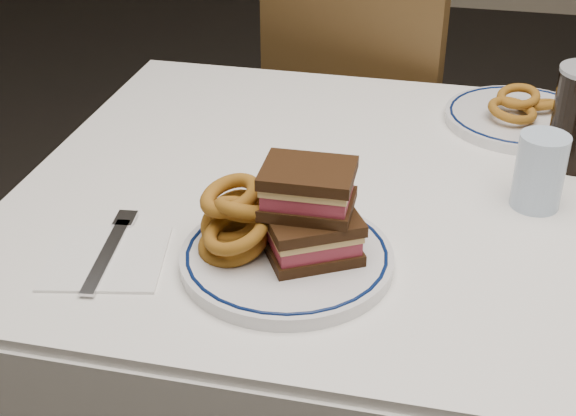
% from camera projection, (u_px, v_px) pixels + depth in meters
% --- Properties ---
extents(dining_table, '(1.27, 0.87, 0.75)m').
position_uv_depth(dining_table, '(447.00, 257.00, 1.20)').
color(dining_table, silver).
rests_on(dining_table, floor).
extents(chair_far, '(0.53, 0.53, 0.90)m').
position_uv_depth(chair_far, '(367.00, 145.00, 1.88)').
color(chair_far, '#442E16').
rests_on(chair_far, floor).
extents(main_plate, '(0.27, 0.27, 0.02)m').
position_uv_depth(main_plate, '(287.00, 257.00, 1.00)').
color(main_plate, silver).
rests_on(main_plate, dining_table).
extents(reuben_sandwich, '(0.14, 0.13, 0.11)m').
position_uv_depth(reuben_sandwich, '(310.00, 212.00, 0.97)').
color(reuben_sandwich, black).
rests_on(reuben_sandwich, main_plate).
extents(onion_rings_main, '(0.12, 0.12, 0.10)m').
position_uv_depth(onion_rings_main, '(238.00, 220.00, 0.99)').
color(onion_rings_main, brown).
rests_on(onion_rings_main, main_plate).
extents(ketchup_ramekin, '(0.06, 0.06, 0.03)m').
position_uv_depth(ketchup_ramekin, '(289.00, 211.00, 1.04)').
color(ketchup_ramekin, white).
rests_on(ketchup_ramekin, main_plate).
extents(water_glass, '(0.07, 0.07, 0.11)m').
position_uv_depth(water_glass, '(540.00, 171.00, 1.10)').
color(water_glass, '#AAC2DC').
rests_on(water_glass, dining_table).
extents(far_plate, '(0.26, 0.26, 0.02)m').
position_uv_depth(far_plate, '(521.00, 118.00, 1.36)').
color(far_plate, silver).
rests_on(far_plate, dining_table).
extents(onion_rings_far, '(0.12, 0.13, 0.06)m').
position_uv_depth(onion_rings_far, '(522.00, 104.00, 1.35)').
color(onion_rings_far, brown).
rests_on(onion_rings_far, far_plate).
extents(napkin_fork, '(0.17, 0.19, 0.01)m').
position_uv_depth(napkin_fork, '(108.00, 256.00, 1.02)').
color(napkin_fork, white).
rests_on(napkin_fork, dining_table).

